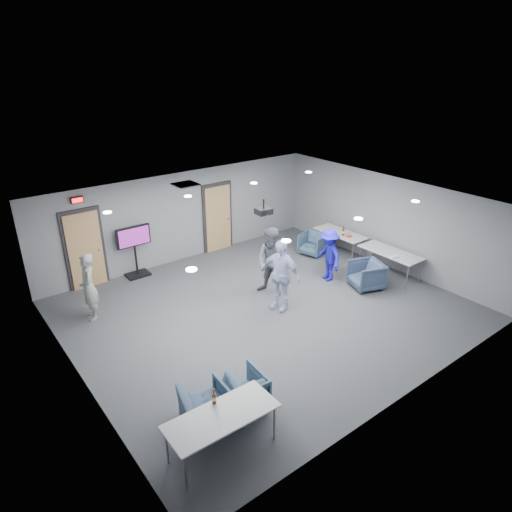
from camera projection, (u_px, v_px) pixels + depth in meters
floor at (266, 310)px, 11.34m from camera, size 9.00×9.00×0.00m
ceiling at (267, 206)px, 10.24m from camera, size 9.00×9.00×0.00m
wall_back at (183, 217)px, 13.69m from camera, size 9.00×0.02×2.70m
wall_front at (411, 337)px, 7.90m from camera, size 9.00×0.02×2.70m
wall_left at (74, 323)px, 8.28m from camera, size 0.02×8.00×2.70m
wall_right at (386, 221)px, 13.30m from camera, size 0.02×8.00×2.70m
door_left at (85, 250)px, 12.10m from camera, size 1.06×0.17×2.24m
door_right at (218, 218)px, 14.44m from camera, size 1.06×0.17×2.24m
exit_sign at (77, 200)px, 11.52m from camera, size 0.32×0.08×0.16m
hvac_diffuser at (186, 184)px, 12.00m from camera, size 0.60×0.60×0.03m
downlights at (267, 207)px, 10.25m from camera, size 6.18×3.78×0.02m
person_a at (89, 287)px, 10.66m from camera, size 0.52×0.68×1.67m
person_b at (273, 262)px, 11.74m from camera, size 0.99×1.09×1.83m
person_c at (280, 275)px, 11.07m from camera, size 0.77×1.16×1.83m
person_d at (329, 255)px, 12.57m from camera, size 0.76×1.06×1.49m
chair_right_a at (313, 244)px, 14.38m from camera, size 0.93×0.91×0.69m
chair_right_b at (366, 275)px, 12.29m from camera, size 1.04×1.02×0.74m
chair_front_a at (242, 392)px, 8.07m from camera, size 0.83×0.85×0.72m
chair_front_b at (213, 407)px, 7.74m from camera, size 1.23×1.13×0.67m
table_right_a at (340, 234)px, 14.22m from camera, size 0.72×1.72×0.73m
table_right_b at (390, 253)px, 12.84m from camera, size 0.75×1.79×0.73m
table_front_left at (222, 417)px, 7.06m from camera, size 1.81×0.78×0.73m
bottle_front at (214, 398)px, 7.24m from camera, size 0.07×0.07×0.28m
bottle_right at (343, 232)px, 13.95m from camera, size 0.08×0.08×0.29m
snack_box at (348, 236)px, 13.86m from camera, size 0.19×0.13×0.04m
wrapper at (394, 257)px, 12.46m from camera, size 0.26×0.21×0.05m
tv_stand at (135, 248)px, 12.75m from camera, size 0.97×0.46×1.49m
projector at (264, 211)px, 10.86m from camera, size 0.37×0.35×0.36m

